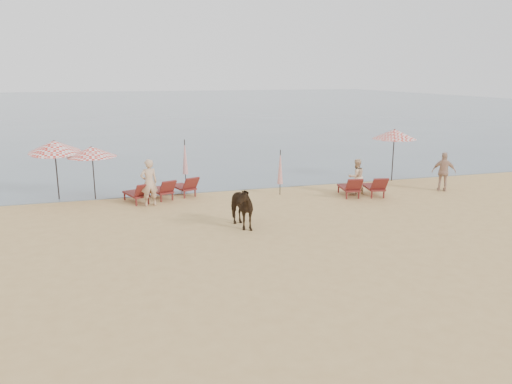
{
  "coord_description": "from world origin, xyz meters",
  "views": [
    {
      "loc": [
        -5.04,
        -11.9,
        5.29
      ],
      "look_at": [
        0.0,
        5.0,
        1.1
      ],
      "focal_mm": 35.0,
      "sensor_mm": 36.0,
      "label": 1
    }
  ],
  "objects_px": {
    "lounger_cluster_left": "(162,189)",
    "cow": "(238,206)",
    "lounger_cluster_right": "(363,187)",
    "umbrella_closed_right": "(280,167)",
    "umbrella_closed_left": "(185,157)",
    "umbrella_open_left_b": "(54,146)",
    "beachgoer_left": "(149,183)",
    "beachgoer_right_b": "(444,172)",
    "umbrella_open_left_a": "(92,152)",
    "beachgoer_right_a": "(356,177)",
    "umbrella_open_right": "(394,134)"
  },
  "relations": [
    {
      "from": "lounger_cluster_left",
      "to": "beachgoer_left",
      "type": "distance_m",
      "value": 1.24
    },
    {
      "from": "cow",
      "to": "beachgoer_right_b",
      "type": "height_order",
      "value": "beachgoer_right_b"
    },
    {
      "from": "umbrella_closed_left",
      "to": "beachgoer_right_a",
      "type": "distance_m",
      "value": 8.18
    },
    {
      "from": "lounger_cluster_right",
      "to": "umbrella_closed_right",
      "type": "height_order",
      "value": "umbrella_closed_right"
    },
    {
      "from": "lounger_cluster_left",
      "to": "lounger_cluster_right",
      "type": "height_order",
      "value": "lounger_cluster_right"
    },
    {
      "from": "umbrella_open_left_b",
      "to": "umbrella_closed_right",
      "type": "xyz_separation_m",
      "value": [
        9.44,
        -1.86,
        -1.05
      ]
    },
    {
      "from": "lounger_cluster_right",
      "to": "beachgoer_left",
      "type": "height_order",
      "value": "beachgoer_left"
    },
    {
      "from": "umbrella_open_left_b",
      "to": "cow",
      "type": "bearing_deg",
      "value": -58.36
    },
    {
      "from": "lounger_cluster_left",
      "to": "cow",
      "type": "relative_size",
      "value": 1.81
    },
    {
      "from": "umbrella_open_left_b",
      "to": "beachgoer_right_a",
      "type": "height_order",
      "value": "umbrella_open_left_b"
    },
    {
      "from": "lounger_cluster_left",
      "to": "cow",
      "type": "height_order",
      "value": "cow"
    },
    {
      "from": "umbrella_open_left_b",
      "to": "beachgoer_left",
      "type": "xyz_separation_m",
      "value": [
        3.67,
        -2.17,
        -1.33
      ]
    },
    {
      "from": "beachgoer_right_a",
      "to": "beachgoer_left",
      "type": "bearing_deg",
      "value": -7.04
    },
    {
      "from": "umbrella_open_right",
      "to": "umbrella_closed_left",
      "type": "relative_size",
      "value": 1.18
    },
    {
      "from": "beachgoer_left",
      "to": "beachgoer_right_b",
      "type": "relative_size",
      "value": 1.08
    },
    {
      "from": "umbrella_closed_left",
      "to": "beachgoer_left",
      "type": "distance_m",
      "value": 4.08
    },
    {
      "from": "umbrella_closed_right",
      "to": "umbrella_open_left_a",
      "type": "bearing_deg",
      "value": 170.04
    },
    {
      "from": "umbrella_closed_left",
      "to": "cow",
      "type": "distance_m",
      "value": 7.48
    },
    {
      "from": "lounger_cluster_left",
      "to": "umbrella_open_left_b",
      "type": "relative_size",
      "value": 1.23
    },
    {
      "from": "umbrella_closed_left",
      "to": "beachgoer_left",
      "type": "relative_size",
      "value": 1.15
    },
    {
      "from": "lounger_cluster_right",
      "to": "umbrella_open_left_b",
      "type": "height_order",
      "value": "umbrella_open_left_b"
    },
    {
      "from": "umbrella_closed_right",
      "to": "beachgoer_right_a",
      "type": "xyz_separation_m",
      "value": [
        3.29,
        -0.92,
        -0.45
      ]
    },
    {
      "from": "umbrella_open_left_a",
      "to": "umbrella_open_right",
      "type": "xyz_separation_m",
      "value": [
        14.36,
        -0.2,
        0.28
      ]
    },
    {
      "from": "lounger_cluster_right",
      "to": "umbrella_closed_right",
      "type": "relative_size",
      "value": 1.01
    },
    {
      "from": "lounger_cluster_left",
      "to": "umbrella_closed_left",
      "type": "relative_size",
      "value": 1.47
    },
    {
      "from": "umbrella_open_left_a",
      "to": "beachgoer_right_a",
      "type": "distance_m",
      "value": 11.53
    },
    {
      "from": "lounger_cluster_left",
      "to": "beachgoer_right_b",
      "type": "relative_size",
      "value": 1.82
    },
    {
      "from": "umbrella_open_left_a",
      "to": "umbrella_closed_left",
      "type": "distance_m",
      "value": 4.62
    },
    {
      "from": "beachgoer_right_b",
      "to": "umbrella_open_left_a",
      "type": "bearing_deg",
      "value": 19.27
    },
    {
      "from": "lounger_cluster_left",
      "to": "umbrella_open_left_a",
      "type": "relative_size",
      "value": 1.41
    },
    {
      "from": "umbrella_open_left_b",
      "to": "umbrella_closed_left",
      "type": "relative_size",
      "value": 1.19
    },
    {
      "from": "umbrella_open_right",
      "to": "cow",
      "type": "height_order",
      "value": "umbrella_open_right"
    },
    {
      "from": "umbrella_open_left_a",
      "to": "cow",
      "type": "xyz_separation_m",
      "value": [
        4.92,
        -5.61,
        -1.32
      ]
    },
    {
      "from": "umbrella_closed_right",
      "to": "cow",
      "type": "xyz_separation_m",
      "value": [
        -3.02,
        -4.22,
        -0.49
      ]
    },
    {
      "from": "lounger_cluster_left",
      "to": "umbrella_closed_right",
      "type": "bearing_deg",
      "value": -26.42
    },
    {
      "from": "umbrella_open_left_b",
      "to": "umbrella_open_right",
      "type": "height_order",
      "value": "umbrella_open_left_b"
    },
    {
      "from": "umbrella_open_right",
      "to": "umbrella_closed_left",
      "type": "distance_m",
      "value": 10.41
    },
    {
      "from": "lounger_cluster_right",
      "to": "cow",
      "type": "relative_size",
      "value": 1.14
    },
    {
      "from": "lounger_cluster_right",
      "to": "beachgoer_left",
      "type": "relative_size",
      "value": 1.06
    },
    {
      "from": "cow",
      "to": "beachgoer_left",
      "type": "height_order",
      "value": "beachgoer_left"
    },
    {
      "from": "beachgoer_left",
      "to": "umbrella_closed_left",
      "type": "bearing_deg",
      "value": -132.47
    },
    {
      "from": "lounger_cluster_left",
      "to": "umbrella_closed_left",
      "type": "distance_m",
      "value": 3.09
    },
    {
      "from": "umbrella_open_right",
      "to": "umbrella_closed_right",
      "type": "xyz_separation_m",
      "value": [
        -6.42,
        -1.2,
        -1.12
      ]
    },
    {
      "from": "umbrella_closed_right",
      "to": "umbrella_closed_left",
      "type": "bearing_deg",
      "value": 139.46
    },
    {
      "from": "lounger_cluster_right",
      "to": "beachgoer_right_b",
      "type": "height_order",
      "value": "beachgoer_right_b"
    },
    {
      "from": "umbrella_open_right",
      "to": "cow",
      "type": "distance_m",
      "value": 11.0
    },
    {
      "from": "cow",
      "to": "beachgoer_left",
      "type": "distance_m",
      "value": 4.77
    },
    {
      "from": "lounger_cluster_right",
      "to": "umbrella_closed_right",
      "type": "bearing_deg",
      "value": 167.49
    },
    {
      "from": "beachgoer_right_b",
      "to": "umbrella_closed_left",
      "type": "bearing_deg",
      "value": 7.16
    },
    {
      "from": "umbrella_closed_right",
      "to": "beachgoer_right_a",
      "type": "relative_size",
      "value": 1.27
    }
  ]
}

